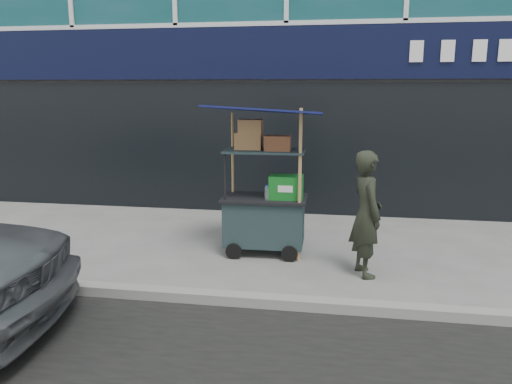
# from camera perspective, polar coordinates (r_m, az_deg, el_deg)

# --- Properties ---
(ground) EXTENTS (80.00, 80.00, 0.00)m
(ground) POSITION_cam_1_polar(r_m,az_deg,el_deg) (5.73, -1.08, -11.94)
(ground) COLOR #63625E
(ground) RESTS_ON ground
(curb) EXTENTS (80.00, 0.18, 0.12)m
(curb) POSITION_cam_1_polar(r_m,az_deg,el_deg) (5.52, -1.47, -12.20)
(curb) COLOR gray
(curb) RESTS_ON ground
(vendor_cart) EXTENTS (1.57, 1.12, 2.10)m
(vendor_cart) POSITION_cam_1_polar(r_m,az_deg,el_deg) (6.97, 1.11, -1.19)
(vendor_cart) COLOR black
(vendor_cart) RESTS_ON ground
(vendor_man) EXTENTS (0.55, 0.67, 1.57)m
(vendor_man) POSITION_cam_1_polar(r_m,az_deg,el_deg) (6.29, 12.50, -2.45)
(vendor_man) COLOR black
(vendor_man) RESTS_ON ground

